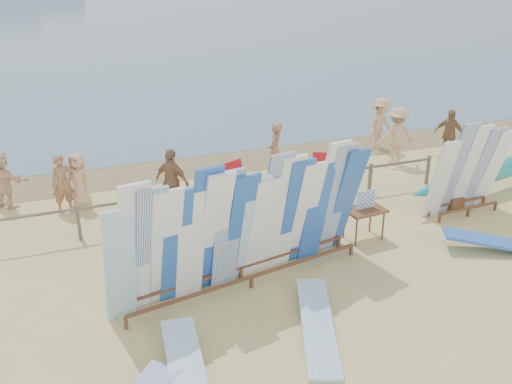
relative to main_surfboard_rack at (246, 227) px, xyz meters
name	(u,v)px	position (x,y,z in m)	size (l,w,h in m)	color
ground	(285,268)	(0.97, 0.24, -1.27)	(160.00, 160.00, 0.00)	tan
wet_sand_strip	(196,165)	(0.97, 7.44, -1.27)	(40.00, 2.60, 0.01)	olive
fence	(238,192)	(0.97, 3.24, -0.64)	(12.08, 0.08, 0.90)	#695C4F
main_surfboard_rack	(246,227)	(0.00, 0.00, 0.00)	(5.66, 1.71, 2.81)	brown
side_surfboard_rack	(468,172)	(6.52, 1.14, -0.10)	(2.26, 0.81, 2.59)	brown
outrigger_canoe	(495,172)	(8.31, 2.00, -0.64)	(6.86, 1.94, 0.98)	brown
vendor_table	(364,223)	(3.29, 0.85, -0.86)	(0.99, 0.74, 1.25)	brown
flat_board_d	(502,252)	(5.92, -0.89, -1.27)	(0.56, 2.70, 0.07)	blue
flat_board_b	(317,330)	(0.64, -1.94, -1.27)	(0.56, 2.70, 0.07)	#8BBADF
beach_chair_left	(219,197)	(0.64, 3.89, -0.99)	(0.78, 0.79, 0.96)	#AD1217
beach_chair_right	(240,186)	(1.45, 4.44, -0.99)	(0.83, 0.84, 0.97)	#AD1217
stroller	(320,176)	(3.77, 4.00, -0.85)	(0.79, 0.91, 1.05)	#AD1217
beachgoer_4	(172,182)	(-0.58, 3.98, -0.39)	(1.03, 0.44, 1.76)	#8C6042
beachgoer_9	(380,124)	(7.57, 6.75, -0.35)	(1.19, 0.49, 1.84)	tan
beachgoer_extra_0	(396,136)	(7.16, 5.19, -0.32)	(1.22, 0.51, 1.89)	tan
beachgoer_0	(79,180)	(-2.82, 5.25, -0.50)	(0.75, 0.36, 1.53)	tan
beachgoer_10	(449,134)	(9.13, 5.01, -0.42)	(0.99, 0.43, 1.70)	#8C6042
beachgoer_1	(63,184)	(-3.25, 5.09, -0.48)	(0.58, 0.32, 1.59)	#8C6042
beachgoer_7	(275,151)	(2.91, 5.35, -0.39)	(0.65, 0.35, 1.77)	#8C6042
beachgoer_11	(3,180)	(-4.71, 5.95, -0.48)	(1.46, 0.47, 1.58)	beige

